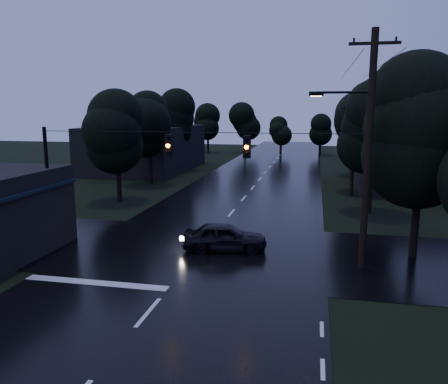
% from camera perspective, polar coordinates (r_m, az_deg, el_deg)
% --- Properties ---
extents(main_road, '(12.00, 120.00, 0.02)m').
position_cam_1_polar(main_road, '(38.95, 3.77, 0.55)').
color(main_road, black).
rests_on(main_road, ground).
extents(cross_street, '(60.00, 9.00, 0.02)m').
position_cam_1_polar(cross_street, '(21.76, -3.02, -7.53)').
color(cross_street, black).
rests_on(cross_street, ground).
extents(building_far_right, '(10.00, 14.00, 4.40)m').
position_cam_1_polar(building_far_right, '(43.10, 23.40, 3.63)').
color(building_far_right, black).
rests_on(building_far_right, ground).
extents(building_far_left, '(10.00, 16.00, 5.00)m').
position_cam_1_polar(building_far_left, '(51.91, -10.13, 5.69)').
color(building_far_left, black).
rests_on(building_far_left, ground).
extents(utility_pole_main, '(3.50, 0.30, 10.00)m').
position_cam_1_polar(utility_pole_main, '(19.15, 18.07, 5.57)').
color(utility_pole_main, black).
rests_on(utility_pole_main, ground).
extents(utility_pole_far, '(2.00, 0.30, 7.50)m').
position_cam_1_polar(utility_pole_far, '(36.22, 16.56, 5.57)').
color(utility_pole_far, black).
rests_on(utility_pole_far, ground).
extents(anchor_pole_left, '(0.18, 0.18, 6.00)m').
position_cam_1_polar(anchor_pole_left, '(23.23, -21.95, 0.49)').
color(anchor_pole_left, black).
rests_on(anchor_pole_left, ground).
extents(span_signals, '(15.00, 0.37, 1.12)m').
position_cam_1_polar(span_signals, '(19.63, -2.34, 6.14)').
color(span_signals, black).
rests_on(span_signals, ground).
extents(tree_corner_near, '(4.48, 4.48, 9.44)m').
position_cam_1_polar(tree_corner_near, '(21.50, 24.55, 7.60)').
color(tree_corner_near, black).
rests_on(tree_corner_near, ground).
extents(tree_left_a, '(3.92, 3.92, 8.26)m').
position_cam_1_polar(tree_left_a, '(33.27, -13.84, 7.65)').
color(tree_left_a, black).
rests_on(tree_left_a, ground).
extents(tree_left_b, '(4.20, 4.20, 8.85)m').
position_cam_1_polar(tree_left_b, '(40.83, -9.75, 8.81)').
color(tree_left_b, black).
rests_on(tree_left_b, ground).
extents(tree_left_c, '(4.48, 4.48, 9.44)m').
position_cam_1_polar(tree_left_c, '(50.45, -6.20, 9.63)').
color(tree_left_c, black).
rests_on(tree_left_c, ground).
extents(tree_right_a, '(4.20, 4.20, 8.85)m').
position_cam_1_polar(tree_right_a, '(30.22, 18.96, 7.84)').
color(tree_right_a, black).
rests_on(tree_right_a, ground).
extents(tree_right_b, '(4.48, 4.48, 9.44)m').
position_cam_1_polar(tree_right_b, '(38.23, 18.46, 8.89)').
color(tree_right_b, black).
rests_on(tree_right_b, ground).
extents(tree_right_c, '(4.76, 4.76, 10.03)m').
position_cam_1_polar(tree_right_c, '(48.23, 17.88, 9.60)').
color(tree_right_c, black).
rests_on(tree_right_c, ground).
extents(car, '(4.28, 2.27, 1.39)m').
position_cam_1_polar(car, '(21.40, 0.13, -5.88)').
color(car, black).
rests_on(car, ground).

